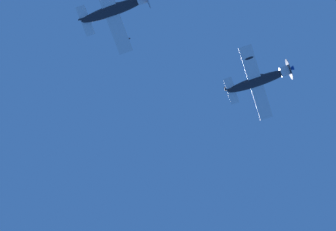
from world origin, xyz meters
TOP-DOWN VIEW (x-y plane):
  - airplane_lead at (1.59, -4.68)m, footprint 9.42×8.78m
  - airplane_left_wingman at (-12.84, 8.18)m, footprint 9.34×8.77m

SIDE VIEW (x-z plane):
  - airplane_lead at x=1.59m, z-range 53.01..56.93m
  - airplane_left_wingman at x=-12.84m, z-range 53.29..57.30m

